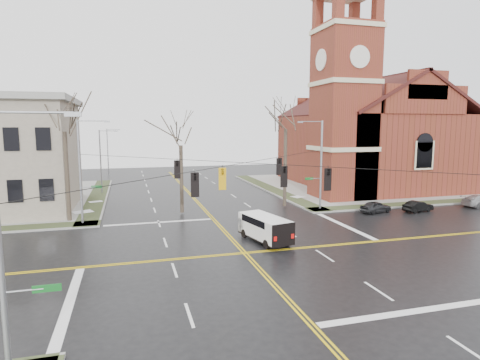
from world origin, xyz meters
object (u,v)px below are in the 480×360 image
object	(u,v)px
signal_pole_ne	(320,162)
streetlight_north_a	(102,159)
signal_pole_nw	(82,169)
streetlight_north_b	(109,150)
signal_pole_sw	(5,243)
tree_ne	(286,124)
tree_nw_near	(181,141)
cargo_van	(263,226)
church	(364,127)
tree_nw_far	(64,125)
parked_car_a	(376,207)
parked_car_b	(418,206)

from	to	relation	value
signal_pole_ne	streetlight_north_a	xyz separation A→B (m)	(-21.97, 16.50, -0.48)
signal_pole_nw	streetlight_north_b	size ratio (longest dim) A/B	1.12
signal_pole_sw	tree_ne	size ratio (longest dim) A/B	0.74
streetlight_north_b	tree_nw_near	bearing A→B (deg)	-76.70
tree_nw_near	signal_pole_nw	bearing A→B (deg)	-167.43
streetlight_north_a	streetlight_north_b	bearing A→B (deg)	90.00
streetlight_north_a	cargo_van	distance (m)	28.79
signal_pole_sw	tree_nw_near	distance (m)	26.58
signal_pole_nw	cargo_van	xyz separation A→B (m)	(13.52, -9.05, -3.83)
signal_pole_sw	cargo_van	xyz separation A→B (m)	(13.52, 13.95, -3.83)
church	tree_nw_far	bearing A→B (deg)	-162.35
church	signal_pole_nw	bearing A→B (deg)	-159.79
tree_nw_near	tree_nw_far	bearing A→B (deg)	-176.54
church	tree_nw_far	xyz separation A→B (m)	(-37.50, -11.93, 0.23)
church	cargo_van	distance (m)	32.58
streetlight_north_a	parked_car_a	xyz separation A→B (m)	(26.92, -19.20, -3.89)
parked_car_a	parked_car_b	distance (m)	4.45
streetlight_north_b	cargo_van	distance (m)	47.44
parked_car_a	tree_ne	distance (m)	12.38
signal_pole_sw	parked_car_a	world-z (taller)	signal_pole_sw
streetlight_north_b	cargo_van	world-z (taller)	streetlight_north_b
signal_pole_ne	signal_pole_sw	world-z (taller)	same
signal_pole_ne	cargo_van	bearing A→B (deg)	-135.25
signal_pole_sw	parked_car_a	distance (m)	34.53
signal_pole_sw	parked_car_b	xyz separation A→B (m)	(31.97, 19.51, -4.40)
signal_pole_ne	parked_car_a	distance (m)	7.13
tree_ne	parked_car_a	bearing A→B (deg)	-32.51
signal_pole_nw	tree_nw_far	bearing A→B (deg)	136.21
cargo_van	tree_nw_far	distance (m)	19.69
church	cargo_van	world-z (taller)	church
signal_pole_nw	streetlight_north_b	bearing A→B (deg)	88.95
streetlight_north_a	signal_pole_nw	bearing A→B (deg)	-92.32
parked_car_a	tree_nw_near	distance (m)	20.43
signal_pole_ne	signal_pole_nw	size ratio (longest dim) A/B	1.00
streetlight_north_a	parked_car_b	world-z (taller)	streetlight_north_a
church	streetlight_north_a	bearing A→B (deg)	174.81
tree_ne	cargo_van	bearing A→B (deg)	-119.04
signal_pole_ne	tree_nw_far	xyz separation A→B (m)	(-24.05, 1.35, 3.72)
church	tree_ne	size ratio (longest dim) A/B	2.25
tree_ne	signal_pole_sw	bearing A→B (deg)	-128.09
church	cargo_van	xyz separation A→B (m)	(-22.57, -22.33, -7.31)
church	tree_ne	world-z (taller)	church
parked_car_b	tree_ne	bearing A→B (deg)	53.06
streetlight_north_b	parked_car_a	xyz separation A→B (m)	(26.92, -39.20, -3.89)
signal_pole_ne	tree_nw_far	bearing A→B (deg)	176.79
parked_car_a	signal_pole_nw	bearing A→B (deg)	70.80
streetlight_north_b	tree_ne	xyz separation A→B (m)	(19.13, -34.23, 4.36)
church	signal_pole_sw	bearing A→B (deg)	-134.84
signal_pole_sw	tree_ne	world-z (taller)	tree_ne
tree_nw_far	signal_pole_sw	bearing A→B (deg)	-86.69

